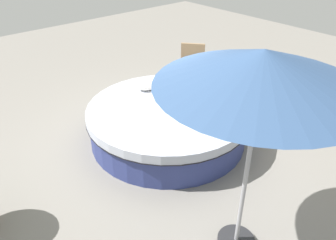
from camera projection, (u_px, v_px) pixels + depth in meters
The scene contains 9 objects.
ground_plane at pixel (168, 138), 5.95m from camera, with size 16.00×16.00×0.00m, color gray.
round_bed at pixel (168, 123), 5.79m from camera, with size 2.73×2.73×0.62m.
throw_pillow_0 at pixel (219, 107), 5.44m from camera, with size 0.54×0.38×0.20m, color white.
throw_pillow_1 at pixel (209, 90), 5.96m from camera, with size 0.44×0.37×0.21m, color white.
throw_pillow_2 at pixel (180, 82), 6.28m from camera, with size 0.50×0.35×0.16m, color silver.
throw_pillow_3 at pixel (147, 85), 6.19m from camera, with size 0.41×0.31×0.16m, color white.
patio_chair at pixel (193, 60), 7.67m from camera, with size 0.72×0.72×0.98m.
patio_umbrella at pixel (262, 71), 2.90m from camera, with size 1.91×1.91×2.40m.
side_table at pixel (299, 113), 6.22m from camera, with size 0.49×0.49×0.50m, color #333338.
Camera 1 is at (3.23, 3.73, 3.34)m, focal length 36.22 mm.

